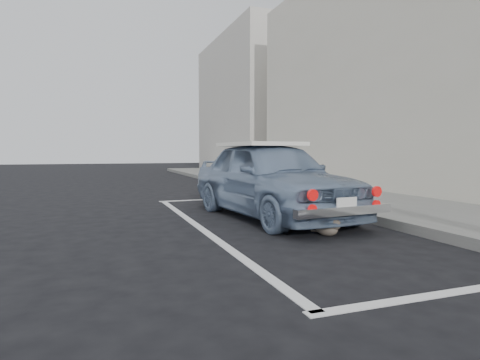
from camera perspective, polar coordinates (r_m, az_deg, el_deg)
The scene contains 8 objects.
ground at distance 3.98m, azimuth 18.73°, elevation -13.28°, with size 80.00×80.00×0.00m, color black.
sidewalk at distance 7.55m, azimuth 28.35°, elevation -4.81°, with size 2.80×40.00×0.15m, color slate.
building_far at distance 24.73m, azimuth 1.00°, elevation 10.57°, with size 3.50×10.00×8.00m, color beige.
pline_rear at distance 3.97m, azimuth 29.22°, elevation -13.57°, with size 3.00×0.12×0.01m, color silver.
pline_front at distance 9.96m, azimuth -2.84°, elevation -2.72°, with size 3.00×0.12×0.01m, color silver.
pline_side at distance 6.25m, azimuth -5.74°, elevation -6.75°, with size 0.12×7.00×0.01m, color silver.
retro_coupe at distance 7.18m, azimuth 4.40°, elevation 0.26°, with size 2.03×4.22×1.39m.
cat at distance 5.74m, azimuth 12.39°, elevation -6.58°, with size 0.33×0.49×0.27m.
Camera 1 is at (-2.39, -2.96, 1.17)m, focal length 30.00 mm.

